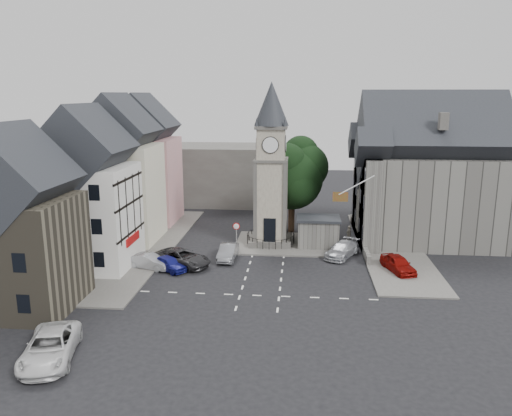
# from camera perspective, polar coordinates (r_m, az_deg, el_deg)

# --- Properties ---
(ground) EXTENTS (120.00, 120.00, 0.00)m
(ground) POSITION_cam_1_polar(r_m,az_deg,el_deg) (43.84, 1.02, -7.19)
(ground) COLOR black
(ground) RESTS_ON ground
(pavement_west) EXTENTS (6.00, 30.00, 0.14)m
(pavement_west) POSITION_cam_1_polar(r_m,az_deg,el_deg) (51.76, -12.45, -4.24)
(pavement_west) COLOR #595651
(pavement_west) RESTS_ON ground
(pavement_east) EXTENTS (6.00, 26.00, 0.14)m
(pavement_east) POSITION_cam_1_polar(r_m,az_deg,el_deg) (52.09, 15.00, -4.27)
(pavement_east) COLOR #595651
(pavement_east) RESTS_ON ground
(central_island) EXTENTS (10.00, 8.00, 0.16)m
(central_island) POSITION_cam_1_polar(r_m,az_deg,el_deg) (51.32, 3.35, -4.09)
(central_island) COLOR #595651
(central_island) RESTS_ON ground
(road_markings) EXTENTS (20.00, 8.00, 0.01)m
(road_markings) POSITION_cam_1_polar(r_m,az_deg,el_deg) (38.74, 0.41, -9.97)
(road_markings) COLOR silver
(road_markings) RESTS_ON ground
(clock_tower) EXTENTS (4.86, 4.86, 16.25)m
(clock_tower) POSITION_cam_1_polar(r_m,az_deg,el_deg) (49.63, 1.74, 4.86)
(clock_tower) COLOR #4C4944
(clock_tower) RESTS_ON ground
(stone_shelter) EXTENTS (4.30, 3.30, 3.08)m
(stone_shelter) POSITION_cam_1_polar(r_m,az_deg,el_deg) (50.44, 7.11, -2.73)
(stone_shelter) COLOR #585651
(stone_shelter) RESTS_ON ground
(town_tree) EXTENTS (7.20, 7.20, 10.80)m
(town_tree) POSITION_cam_1_polar(r_m,az_deg,el_deg) (54.67, 4.15, 4.37)
(town_tree) COLOR black
(town_tree) RESTS_ON ground
(warning_sign_post) EXTENTS (0.70, 0.19, 2.85)m
(warning_sign_post) POSITION_cam_1_polar(r_m,az_deg,el_deg) (48.68, -2.26, -2.63)
(warning_sign_post) COLOR black
(warning_sign_post) RESTS_ON ground
(terrace_pink) EXTENTS (8.10, 7.60, 12.80)m
(terrace_pink) POSITION_cam_1_polar(r_m,az_deg,el_deg) (60.57, -12.64, 4.55)
(terrace_pink) COLOR #D89594
(terrace_pink) RESTS_ON ground
(terrace_cream) EXTENTS (8.10, 7.60, 12.80)m
(terrace_cream) POSITION_cam_1_polar(r_m,az_deg,el_deg) (53.11, -15.24, 3.27)
(terrace_cream) COLOR beige
(terrace_cream) RESTS_ON ground
(terrace_tudor) EXTENTS (8.10, 7.60, 12.00)m
(terrace_tudor) POSITION_cam_1_polar(r_m,az_deg,el_deg) (45.89, -18.64, 1.07)
(terrace_tudor) COLOR silver
(terrace_tudor) RESTS_ON ground
(building_sw_stone) EXTENTS (8.60, 7.60, 10.40)m
(building_sw_stone) POSITION_cam_1_polar(r_m,az_deg,el_deg) (39.01, -25.83, -2.85)
(building_sw_stone) COLOR #474135
(building_sw_stone) RESTS_ON ground
(backdrop_west) EXTENTS (20.00, 10.00, 8.00)m
(backdrop_west) POSITION_cam_1_polar(r_m,az_deg,el_deg) (71.53, -6.95, 3.93)
(backdrop_west) COLOR #4C4944
(backdrop_west) RESTS_ON ground
(east_building) EXTENTS (14.40, 11.40, 12.60)m
(east_building) POSITION_cam_1_polar(r_m,az_deg,el_deg) (54.29, 18.61, 2.91)
(east_building) COLOR #585651
(east_building) RESTS_ON ground
(east_boundary_wall) EXTENTS (0.40, 16.00, 0.90)m
(east_boundary_wall) POSITION_cam_1_polar(r_m,az_deg,el_deg) (53.48, 11.72, -3.22)
(east_boundary_wall) COLOR #585651
(east_boundary_wall) RESTS_ON ground
(flagpole) EXTENTS (3.68, 0.10, 2.74)m
(flagpole) POSITION_cam_1_polar(r_m,az_deg,el_deg) (46.05, 11.41, 2.57)
(flagpole) COLOR white
(flagpole) RESTS_ON ground
(car_west_blue) EXTENTS (3.94, 3.43, 1.28)m
(car_west_blue) POSITION_cam_1_polar(r_m,az_deg,el_deg) (44.38, -9.92, -6.26)
(car_west_blue) COLOR navy
(car_west_blue) RESTS_ON ground
(car_west_silver) EXTENTS (4.31, 2.49, 1.34)m
(car_west_silver) POSITION_cam_1_polar(r_m,az_deg,el_deg) (45.14, -12.12, -5.99)
(car_west_silver) COLOR gray
(car_west_silver) RESTS_ON ground
(car_west_grey) EXTENTS (6.02, 4.81, 1.52)m
(car_west_grey) POSITION_cam_1_polar(r_m,az_deg,el_deg) (45.27, -8.48, -5.66)
(car_west_grey) COLOR #2A292C
(car_west_grey) RESTS_ON ground
(car_island_silver) EXTENTS (1.60, 4.28, 1.40)m
(car_island_silver) POSITION_cam_1_polar(r_m,az_deg,el_deg) (46.68, -3.24, -5.03)
(car_island_silver) COLOR gray
(car_island_silver) RESTS_ON ground
(car_island_east) EXTENTS (3.98, 5.16, 1.39)m
(car_island_east) POSITION_cam_1_polar(r_m,az_deg,el_deg) (47.95, 9.82, -4.72)
(car_island_east) COLOR #B4B6BC
(car_island_east) RESTS_ON ground
(car_east_red) EXTENTS (2.95, 4.62, 1.46)m
(car_east_red) POSITION_cam_1_polar(r_m,az_deg,el_deg) (45.05, 15.93, -6.16)
(car_east_red) COLOR maroon
(car_east_red) RESTS_ON ground
(van_sw_white) EXTENTS (4.02, 6.32, 1.62)m
(van_sw_white) POSITION_cam_1_polar(r_m,az_deg,el_deg) (32.16, -22.48, -14.47)
(van_sw_white) COLOR silver
(van_sw_white) RESTS_ON ground
(pedestrian) EXTENTS (0.82, 0.78, 1.89)m
(pedestrian) POSITION_cam_1_polar(r_m,az_deg,el_deg) (52.18, 10.56, -3.01)
(pedestrian) COLOR #B2A693
(pedestrian) RESTS_ON ground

